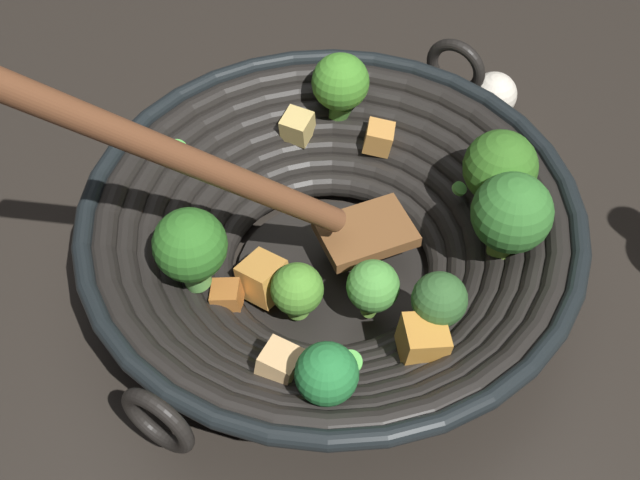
# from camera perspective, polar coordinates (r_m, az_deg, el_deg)

# --- Properties ---
(ground_plane) EXTENTS (4.00, 4.00, 0.00)m
(ground_plane) POSITION_cam_1_polar(r_m,az_deg,el_deg) (0.70, 0.67, -2.52)
(ground_plane) COLOR #28231E
(wok) EXTENTS (0.39, 0.37, 0.27)m
(wok) POSITION_cam_1_polar(r_m,az_deg,el_deg) (0.66, 0.90, 0.33)
(wok) COLOR black
(wok) RESTS_ON ground
(garlic_bulb) EXTENTS (0.04, 0.04, 0.04)m
(garlic_bulb) POSITION_cam_1_polar(r_m,az_deg,el_deg) (0.83, 11.18, 9.20)
(garlic_bulb) COLOR silver
(garlic_bulb) RESTS_ON ground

